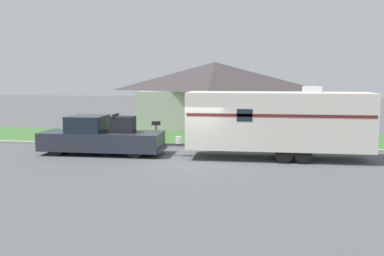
{
  "coord_description": "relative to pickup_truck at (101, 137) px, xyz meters",
  "views": [
    {
      "loc": [
        2.55,
        -19.13,
        3.95
      ],
      "look_at": [
        -0.35,
        1.22,
        1.4
      ],
      "focal_mm": 40.0,
      "sensor_mm": 36.0,
      "label": 1
    }
  ],
  "objects": [
    {
      "name": "lawn_strip",
      "position": [
        4.99,
        6.18,
        -0.84
      ],
      "size": [
        80.0,
        7.0,
        0.03
      ],
      "color": "#3D6B33",
      "rests_on": "ground_plane"
    },
    {
      "name": "curb_strip",
      "position": [
        4.99,
        2.53,
        -0.78
      ],
      "size": [
        80.0,
        0.3,
        0.14
      ],
      "color": "#999993",
      "rests_on": "ground_plane"
    },
    {
      "name": "house_across_street",
      "position": [
        4.57,
        12.92,
        1.72
      ],
      "size": [
        11.67,
        7.31,
        4.95
      ],
      "color": "#B2B2A8",
      "rests_on": "ground_plane"
    },
    {
      "name": "pickup_truck",
      "position": [
        0.0,
        0.0,
        0.0
      ],
      "size": [
        6.19,
        2.03,
        2.04
      ],
      "color": "black",
      "rests_on": "ground_plane"
    },
    {
      "name": "mailbox",
      "position": [
        2.13,
        3.18,
        0.19
      ],
      "size": [
        0.48,
        0.2,
        1.35
      ],
      "color": "brown",
      "rests_on": "ground_plane"
    },
    {
      "name": "travel_trailer",
      "position": [
        8.72,
        -0.0,
        0.97
      ],
      "size": [
        9.6,
        2.37,
        3.43
      ],
      "color": "black",
      "rests_on": "ground_plane"
    },
    {
      "name": "ground_plane",
      "position": [
        4.99,
        -1.22,
        -0.85
      ],
      "size": [
        120.0,
        120.0,
        0.0
      ],
      "primitive_type": "plane",
      "color": "#515456"
    }
  ]
}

